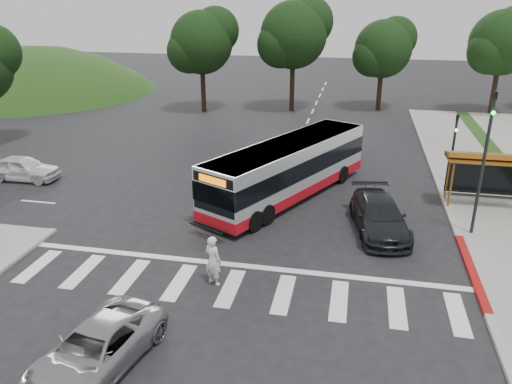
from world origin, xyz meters
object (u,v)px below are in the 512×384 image
(silver_suv_south, at_px, (95,349))
(pedestrian, at_px, (213,260))
(dark_sedan, at_px, (379,216))
(transit_bus, at_px, (289,170))

(silver_suv_south, bearing_deg, pedestrian, 78.95)
(dark_sedan, height_order, silver_suv_south, dark_sedan)
(dark_sedan, distance_m, silver_suv_south, 13.70)
(transit_bus, height_order, dark_sedan, transit_bus)
(dark_sedan, xyz_separation_m, silver_suv_south, (-8.20, -10.98, -0.10))
(dark_sedan, bearing_deg, pedestrian, -146.64)
(pedestrian, relative_size, dark_sedan, 0.37)
(pedestrian, bearing_deg, transit_bus, -74.66)
(transit_bus, bearing_deg, silver_suv_south, -77.39)
(pedestrian, xyz_separation_m, dark_sedan, (6.16, 5.87, -0.22))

